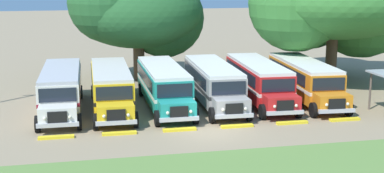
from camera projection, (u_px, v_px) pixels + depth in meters
name	position (u px, v px, depth m)	size (l,w,h in m)	color
ground_plane	(211.00, 132.00, 30.93)	(220.00, 220.00, 0.00)	#937F60
parked_bus_slot_0	(61.00, 88.00, 35.51)	(2.81, 10.86, 2.82)	silver
parked_bus_slot_1	(111.00, 86.00, 35.96)	(2.80, 10.85, 2.82)	yellow
parked_bus_slot_2	(164.00, 84.00, 36.69)	(2.72, 10.84, 2.82)	teal
parked_bus_slot_3	(214.00, 82.00, 37.42)	(2.93, 10.87, 2.82)	#9E9993
parked_bus_slot_4	(259.00, 80.00, 38.20)	(3.04, 10.89, 2.82)	red
parked_bus_slot_5	(305.00, 78.00, 38.64)	(3.20, 10.91, 2.82)	orange
curb_wheelstop_0	(56.00, 137.00, 29.72)	(2.00, 0.36, 0.15)	yellow
curb_wheelstop_1	(119.00, 133.00, 30.44)	(2.00, 0.36, 0.15)	yellow
curb_wheelstop_2	(180.00, 130.00, 31.17)	(2.00, 0.36, 0.15)	yellow
curb_wheelstop_3	(237.00, 126.00, 31.89)	(2.00, 0.36, 0.15)	yellow
curb_wheelstop_4	(292.00, 123.00, 32.61)	(2.00, 0.36, 0.15)	yellow
curb_wheelstop_5	(345.00, 119.00, 33.34)	(2.00, 0.36, 0.15)	yellow
broad_shade_tree	(138.00, 12.00, 45.41)	(11.87, 10.50, 10.14)	brown
secondary_tree	(330.00, 3.00, 44.89)	(15.48, 16.38, 10.76)	brown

